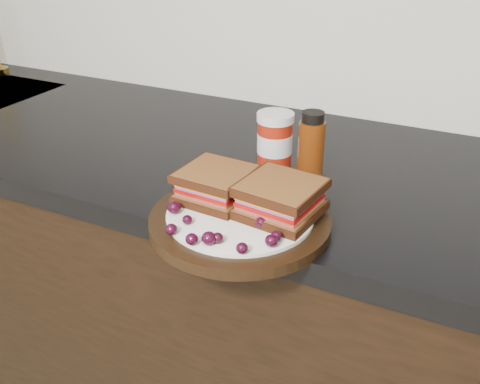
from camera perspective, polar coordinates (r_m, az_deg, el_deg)
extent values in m
cube|color=black|center=(1.30, 6.40, -16.38)|extent=(3.96, 0.58, 0.86)
cube|color=black|center=(1.04, 7.69, 1.71)|extent=(3.98, 0.60, 0.04)
cylinder|color=black|center=(0.82, 0.00, -3.13)|extent=(0.28, 0.28, 0.02)
ellipsoid|color=black|center=(0.82, -7.04, -1.64)|extent=(0.02, 0.02, 0.02)
ellipsoid|color=black|center=(0.79, -5.65, -2.96)|extent=(0.02, 0.02, 0.01)
ellipsoid|color=black|center=(0.77, -7.35, -3.96)|extent=(0.02, 0.02, 0.02)
ellipsoid|color=black|center=(0.74, -5.17, -5.02)|extent=(0.02, 0.02, 0.02)
ellipsoid|color=black|center=(0.74, -3.36, -4.94)|extent=(0.02, 0.02, 0.02)
ellipsoid|color=black|center=(0.74, -2.42, -4.91)|extent=(0.02, 0.02, 0.02)
ellipsoid|color=black|center=(0.72, 0.22, -6.01)|extent=(0.02, 0.02, 0.02)
ellipsoid|color=black|center=(0.74, 3.39, -5.20)|extent=(0.02, 0.02, 0.02)
ellipsoid|color=black|center=(0.75, 3.90, -4.68)|extent=(0.02, 0.02, 0.02)
ellipsoid|color=black|center=(0.78, 2.31, -3.24)|extent=(0.02, 0.02, 0.02)
ellipsoid|color=black|center=(0.80, 5.25, -2.51)|extent=(0.02, 0.02, 0.02)
ellipsoid|color=black|center=(0.81, 4.88, -2.09)|extent=(0.02, 0.02, 0.01)
ellipsoid|color=black|center=(0.83, 4.56, -0.95)|extent=(0.02, 0.02, 0.02)
ellipsoid|color=black|center=(0.89, -2.81, 0.97)|extent=(0.02, 0.02, 0.02)
ellipsoid|color=black|center=(0.86, -4.43, 0.01)|extent=(0.01, 0.01, 0.01)
ellipsoid|color=black|center=(0.84, -4.33, -0.82)|extent=(0.02, 0.02, 0.02)
ellipsoid|color=black|center=(0.87, -2.54, 0.41)|extent=(0.02, 0.02, 0.02)
ellipsoid|color=black|center=(0.85, -2.95, -0.21)|extent=(0.02, 0.02, 0.02)
ellipsoid|color=black|center=(0.86, -5.65, -0.10)|extent=(0.02, 0.02, 0.02)
cylinder|color=#981C0B|center=(1.01, 3.74, 5.66)|extent=(0.08, 0.08, 0.10)
cylinder|color=#522108|center=(0.95, 7.59, 4.76)|extent=(0.05, 0.05, 0.13)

